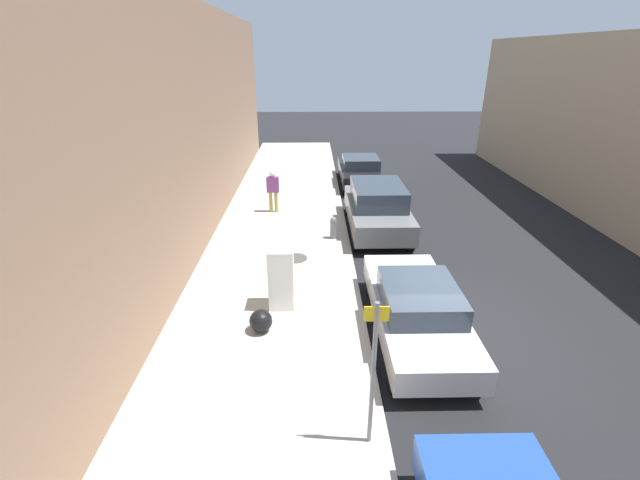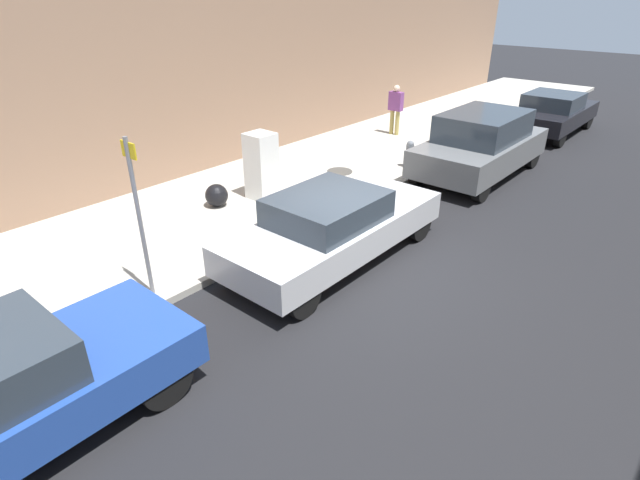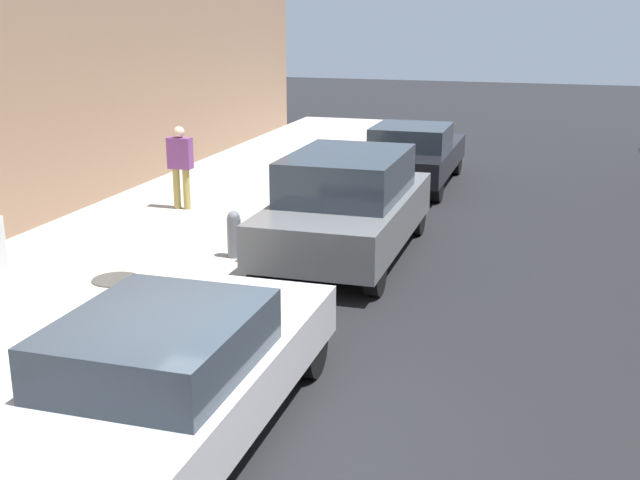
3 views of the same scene
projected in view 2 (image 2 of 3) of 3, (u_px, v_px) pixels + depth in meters
The scene contains 13 objects.
ground_plane at pixel (359, 268), 9.27m from camera, with size 80.00×80.00×0.00m, color black.
sidewalk_slab at pixel (221, 209), 11.55m from camera, with size 4.69×44.00×0.14m, color #B2ADA0.
building_facade_near at pixel (120, 31), 11.75m from camera, with size 1.74×39.60×7.45m, color #937056.
discarded_refrigerator at pixel (261, 166), 11.66m from camera, with size 0.61×0.60×1.56m.
manhole_cover at pixel (340, 171), 13.66m from camera, with size 0.70×0.70×0.02m, color #47443F.
street_sign_post at pixel (138, 211), 7.61m from camera, with size 0.36×0.07×2.63m.
fire_hydrant at pixel (410, 154), 13.83m from camera, with size 0.22×0.22×0.76m.
trash_bag at pixel (217, 195), 11.42m from camera, with size 0.52×0.52×0.52m, color black.
pedestrian_standing_near at pixel (396, 106), 16.69m from camera, with size 0.47×0.22×1.64m.
parked_hatchback_blue at pixel (0, 396), 5.36m from camera, with size 1.73×4.10×1.45m.
parked_sedan_silver at pixel (333, 226), 9.22m from camera, with size 1.80×4.69×1.38m.
parked_suv_gray at pixel (481, 144), 13.38m from camera, with size 2.00×4.55×1.74m.
parked_sedan_dark at pixel (552, 112), 17.40m from camera, with size 1.89×4.33×1.41m.
Camera 2 is at (4.66, -6.57, 4.68)m, focal length 28.00 mm.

